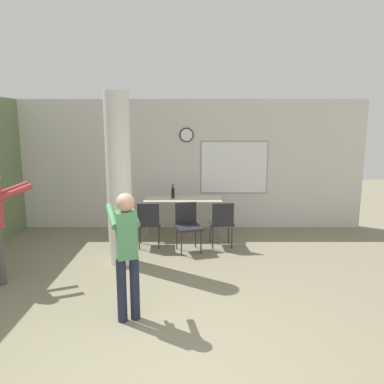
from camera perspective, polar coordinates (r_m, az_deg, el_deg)
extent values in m
plane|color=gray|center=(3.88, -4.50, -26.28)|extent=(24.00, 24.00, 0.00)
cube|color=silver|center=(8.21, -2.02, 4.16)|extent=(8.00, 0.12, 2.80)
cylinder|color=black|center=(8.08, -1.01, 8.69)|extent=(0.30, 0.03, 0.30)
cylinder|color=white|center=(8.07, -1.02, 8.69)|extent=(0.26, 0.01, 0.25)
cube|color=#99999E|center=(8.20, 6.24, 3.75)|extent=(1.47, 0.01, 1.16)
cube|color=white|center=(8.19, 6.25, 3.74)|extent=(1.41, 0.02, 1.10)
cylinder|color=silver|center=(6.17, -11.24, 1.80)|extent=(0.40, 0.40, 2.80)
cube|color=beige|center=(7.69, -1.55, -1.09)|extent=(1.57, 0.63, 0.03)
cylinder|color=gray|center=(7.59, -7.10, -4.36)|extent=(0.04, 0.04, 0.75)
cylinder|color=gray|center=(7.55, 3.95, -4.37)|extent=(0.04, 0.04, 0.75)
cylinder|color=gray|center=(8.08, -6.66, -3.41)|extent=(0.04, 0.04, 0.75)
cylinder|color=gray|center=(8.05, 3.69, -3.42)|extent=(0.04, 0.04, 0.75)
cylinder|color=black|center=(7.71, -3.09, -0.18)|extent=(0.07, 0.07, 0.21)
cylinder|color=black|center=(7.68, -3.10, 0.90)|extent=(0.03, 0.03, 0.09)
cube|color=#232328|center=(6.77, -0.69, -5.44)|extent=(0.54, 0.54, 0.04)
cube|color=#232328|center=(6.91, -1.12, -3.23)|extent=(0.39, 0.13, 0.40)
cylinder|color=#333333|center=(6.63, -1.80, -7.92)|extent=(0.02, 0.02, 0.43)
cylinder|color=#333333|center=(6.72, 1.21, -7.66)|extent=(0.02, 0.02, 0.43)
cylinder|color=#333333|center=(6.97, -2.51, -7.01)|extent=(0.02, 0.02, 0.43)
cylinder|color=#333333|center=(7.05, 0.37, -6.78)|extent=(0.02, 0.02, 0.43)
cube|color=#232328|center=(7.11, -6.73, -4.73)|extent=(0.47, 0.47, 0.04)
cube|color=#232328|center=(6.86, -6.86, -3.41)|extent=(0.40, 0.05, 0.40)
cylinder|color=#333333|center=(7.34, -5.20, -6.11)|extent=(0.02, 0.02, 0.43)
cylinder|color=#333333|center=(7.36, -8.02, -6.13)|extent=(0.02, 0.02, 0.43)
cylinder|color=#333333|center=(7.00, -5.28, -6.96)|extent=(0.02, 0.02, 0.43)
cylinder|color=#333333|center=(7.02, -8.24, -6.98)|extent=(0.02, 0.02, 0.43)
cube|color=#232328|center=(7.11, 4.28, -4.68)|extent=(0.47, 0.47, 0.04)
cube|color=#232328|center=(6.86, 4.57, -3.36)|extent=(0.40, 0.06, 0.40)
cylinder|color=#333333|center=(7.38, 5.42, -6.03)|extent=(0.02, 0.02, 0.43)
cylinder|color=#333333|center=(7.32, 2.63, -6.12)|extent=(0.02, 0.02, 0.43)
cylinder|color=#333333|center=(7.04, 5.94, -6.87)|extent=(0.02, 0.02, 0.43)
cylinder|color=#333333|center=(6.98, 3.01, -6.97)|extent=(0.02, 0.02, 0.43)
cylinder|color=#B23838|center=(5.87, -25.78, -0.15)|extent=(0.49, 0.36, 0.24)
cylinder|color=#B23838|center=(6.13, -26.14, 0.24)|extent=(0.49, 0.36, 0.24)
cylinder|color=#1E2338|center=(4.62, -8.88, -14.30)|extent=(0.11, 0.11, 0.78)
cylinder|color=#1E2338|center=(4.59, -10.83, -14.51)|extent=(0.11, 0.11, 0.78)
cube|color=#4C8C59|center=(4.37, -10.13, -6.47)|extent=(0.27, 0.25, 0.55)
sphere|color=tan|center=(4.27, -10.30, -1.58)|extent=(0.21, 0.21, 0.21)
cylinder|color=#4C8C59|center=(4.55, -9.16, -3.40)|extent=(0.25, 0.49, 0.22)
cylinder|color=#4C8C59|center=(4.51, -12.28, -3.64)|extent=(0.25, 0.49, 0.22)
cube|color=white|center=(4.72, -12.67, -3.00)|extent=(0.08, 0.13, 0.04)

